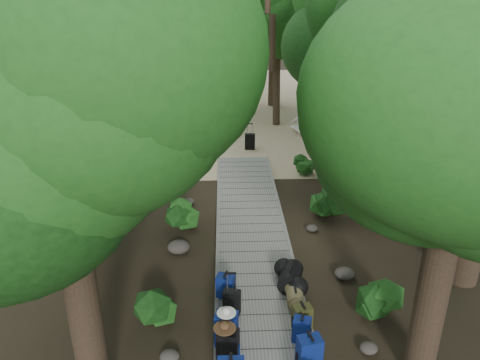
{
  "coord_description": "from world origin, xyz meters",
  "views": [
    {
      "loc": [
        -0.75,
        -10.44,
        6.64
      ],
      "look_at": [
        -0.27,
        2.68,
        1.0
      ],
      "focal_mm": 35.0,
      "sensor_mm": 36.0,
      "label": 1
    }
  ],
  "objects_px": {
    "backpack_left_c": "(226,328)",
    "backpack_right_d": "(302,316)",
    "kayak": "(180,129)",
    "duffel_right_khaki": "(295,297)",
    "backpack_right_b": "(309,352)",
    "lone_suitcase_on_sand": "(250,142)",
    "duffel_right_black": "(291,277)",
    "backpack_left_b": "(228,344)",
    "backpack_left_d": "(226,285)",
    "sun_lounger": "(303,127)",
    "suitcase_on_boardwalk": "(232,302)",
    "backpack_right_c": "(302,329)"
  },
  "relations": [
    {
      "from": "backpack_left_b",
      "to": "backpack_right_c",
      "type": "relative_size",
      "value": 1.24
    },
    {
      "from": "duffel_right_khaki",
      "to": "duffel_right_black",
      "type": "xyz_separation_m",
      "value": [
        -0.01,
        0.64,
        0.06
      ]
    },
    {
      "from": "backpack_left_d",
      "to": "sun_lounger",
      "type": "xyz_separation_m",
      "value": [
        3.7,
        12.19,
        -0.06
      ]
    },
    {
      "from": "lone_suitcase_on_sand",
      "to": "kayak",
      "type": "distance_m",
      "value": 4.08
    },
    {
      "from": "duffel_right_khaki",
      "to": "suitcase_on_boardwalk",
      "type": "xyz_separation_m",
      "value": [
        -1.38,
        -0.25,
        0.09
      ]
    },
    {
      "from": "backpack_left_b",
      "to": "duffel_right_black",
      "type": "bearing_deg",
      "value": 69.66
    },
    {
      "from": "backpack_right_c",
      "to": "backpack_left_b",
      "type": "bearing_deg",
      "value": -144.62
    },
    {
      "from": "backpack_right_b",
      "to": "backpack_left_c",
      "type": "bearing_deg",
      "value": 144.2
    },
    {
      "from": "backpack_right_c",
      "to": "duffel_right_black",
      "type": "distance_m",
      "value": 1.77
    },
    {
      "from": "backpack_right_b",
      "to": "backpack_right_d",
      "type": "height_order",
      "value": "backpack_right_b"
    },
    {
      "from": "backpack_right_d",
      "to": "suitcase_on_boardwalk",
      "type": "height_order",
      "value": "backpack_right_d"
    },
    {
      "from": "suitcase_on_boardwalk",
      "to": "lone_suitcase_on_sand",
      "type": "height_order",
      "value": "lone_suitcase_on_sand"
    },
    {
      "from": "duffel_right_khaki",
      "to": "duffel_right_black",
      "type": "relative_size",
      "value": 0.71
    },
    {
      "from": "backpack_left_c",
      "to": "kayak",
      "type": "bearing_deg",
      "value": 108.32
    },
    {
      "from": "duffel_right_khaki",
      "to": "backpack_right_b",
      "type": "bearing_deg",
      "value": -87.6
    },
    {
      "from": "backpack_left_b",
      "to": "duffel_right_black",
      "type": "distance_m",
      "value": 2.66
    },
    {
      "from": "suitcase_on_boardwalk",
      "to": "sun_lounger",
      "type": "relative_size",
      "value": 0.27
    },
    {
      "from": "kayak",
      "to": "lone_suitcase_on_sand",
      "type": "bearing_deg",
      "value": -47.43
    },
    {
      "from": "duffel_right_khaki",
      "to": "duffel_right_black",
      "type": "height_order",
      "value": "duffel_right_black"
    },
    {
      "from": "backpack_right_d",
      "to": "backpack_right_b",
      "type": "bearing_deg",
      "value": -105.39
    },
    {
      "from": "backpack_left_d",
      "to": "suitcase_on_boardwalk",
      "type": "height_order",
      "value": "backpack_left_d"
    },
    {
      "from": "kayak",
      "to": "sun_lounger",
      "type": "xyz_separation_m",
      "value": [
        5.74,
        -0.53,
        0.19
      ]
    },
    {
      "from": "backpack_right_d",
      "to": "suitcase_on_boardwalk",
      "type": "relative_size",
      "value": 1.01
    },
    {
      "from": "backpack_left_c",
      "to": "suitcase_on_boardwalk",
      "type": "distance_m",
      "value": 0.95
    },
    {
      "from": "suitcase_on_boardwalk",
      "to": "lone_suitcase_on_sand",
      "type": "xyz_separation_m",
      "value": [
        0.98,
        10.7,
        -0.04
      ]
    },
    {
      "from": "kayak",
      "to": "backpack_left_d",
      "type": "bearing_deg",
      "value": -88.9
    },
    {
      "from": "duffel_right_khaki",
      "to": "suitcase_on_boardwalk",
      "type": "distance_m",
      "value": 1.4
    },
    {
      "from": "backpack_right_d",
      "to": "sun_lounger",
      "type": "xyz_separation_m",
      "value": [
        2.16,
        13.26,
        -0.04
      ]
    },
    {
      "from": "duffel_right_khaki",
      "to": "suitcase_on_boardwalk",
      "type": "relative_size",
      "value": 1.0
    },
    {
      "from": "suitcase_on_boardwalk",
      "to": "lone_suitcase_on_sand",
      "type": "relative_size",
      "value": 0.83
    },
    {
      "from": "backpack_right_b",
      "to": "sun_lounger",
      "type": "relative_size",
      "value": 0.37
    },
    {
      "from": "backpack_left_d",
      "to": "sun_lounger",
      "type": "relative_size",
      "value": 0.28
    },
    {
      "from": "backpack_right_b",
      "to": "backpack_right_c",
      "type": "bearing_deg",
      "value": 79.73
    },
    {
      "from": "backpack_right_b",
      "to": "backpack_right_c",
      "type": "height_order",
      "value": "backpack_right_b"
    },
    {
      "from": "duffel_right_khaki",
      "to": "backpack_left_d",
      "type": "bearing_deg",
      "value": 170.89
    },
    {
      "from": "backpack_left_b",
      "to": "duffel_right_khaki",
      "type": "bearing_deg",
      "value": 59.98
    },
    {
      "from": "duffel_right_khaki",
      "to": "kayak",
      "type": "distance_m",
      "value": 13.52
    },
    {
      "from": "duffel_right_black",
      "to": "kayak",
      "type": "height_order",
      "value": "duffel_right_black"
    },
    {
      "from": "suitcase_on_boardwalk",
      "to": "sun_lounger",
      "type": "xyz_separation_m",
      "value": [
        3.57,
        12.77,
        -0.04
      ]
    },
    {
      "from": "backpack_right_b",
      "to": "backpack_right_c",
      "type": "distance_m",
      "value": 0.72
    },
    {
      "from": "backpack_right_b",
      "to": "lone_suitcase_on_sand",
      "type": "distance_m",
      "value": 12.31
    },
    {
      "from": "backpack_left_c",
      "to": "backpack_right_d",
      "type": "height_order",
      "value": "backpack_left_c"
    },
    {
      "from": "backpack_left_c",
      "to": "duffel_right_black",
      "type": "xyz_separation_m",
      "value": [
        1.49,
        1.82,
        -0.15
      ]
    },
    {
      "from": "backpack_left_c",
      "to": "sun_lounger",
      "type": "relative_size",
      "value": 0.38
    },
    {
      "from": "suitcase_on_boardwalk",
      "to": "kayak",
      "type": "bearing_deg",
      "value": 113.96
    },
    {
      "from": "backpack_left_b",
      "to": "lone_suitcase_on_sand",
      "type": "height_order",
      "value": "backpack_left_b"
    },
    {
      "from": "backpack_right_c",
      "to": "backpack_right_d",
      "type": "height_order",
      "value": "backpack_right_c"
    },
    {
      "from": "backpack_right_d",
      "to": "duffel_right_khaki",
      "type": "height_order",
      "value": "backpack_right_d"
    },
    {
      "from": "backpack_right_d",
      "to": "duffel_right_khaki",
      "type": "bearing_deg",
      "value": 80.27
    },
    {
      "from": "backpack_left_b",
      "to": "suitcase_on_boardwalk",
      "type": "height_order",
      "value": "backpack_left_b"
    }
  ]
}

